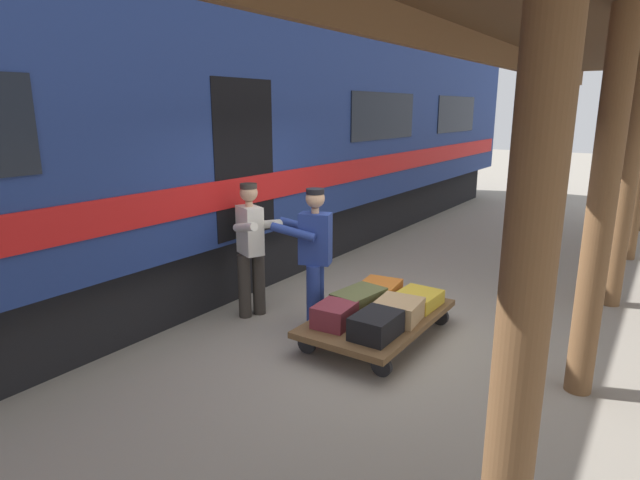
{
  "coord_description": "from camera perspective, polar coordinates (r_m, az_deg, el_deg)",
  "views": [
    {
      "loc": [
        -2.42,
        5.04,
        2.58
      ],
      "look_at": [
        0.76,
        0.33,
        1.15
      ],
      "focal_mm": 29.35,
      "sensor_mm": 36.0,
      "label": 1
    }
  ],
  "objects": [
    {
      "name": "ground_plane",
      "position": [
        6.16,
        7.74,
        -10.78
      ],
      "size": [
        60.0,
        60.0,
        0.0
      ],
      "primitive_type": "plane",
      "color": "gray"
    },
    {
      "name": "luggage_cart",
      "position": [
        6.11,
        6.32,
        -8.49
      ],
      "size": [
        1.14,
        1.93,
        0.29
      ],
      "color": "brown",
      "rests_on": "ground_plane"
    },
    {
      "name": "suitcase_olive_duffel",
      "position": [
        6.16,
        4.25,
        -6.6
      ],
      "size": [
        0.47,
        0.67,
        0.24
      ],
      "primitive_type": "cube",
      "rotation": [
        0.0,
        0.0,
        -0.14
      ],
      "color": "brown",
      "rests_on": "luggage_cart"
    },
    {
      "name": "train_car",
      "position": [
        7.9,
        -16.42,
        9.78
      ],
      "size": [
        3.02,
        21.91,
        4.0
      ],
      "color": "navy",
      "rests_on": "ground_plane"
    },
    {
      "name": "suitcase_orange_carryall",
      "position": [
        6.6,
        6.55,
        -5.39
      ],
      "size": [
        0.51,
        0.55,
        0.2
      ],
      "primitive_type": "cube",
      "rotation": [
        0.0,
        0.0,
        0.13
      ],
      "color": "#CC6B23",
      "rests_on": "luggage_cart"
    },
    {
      "name": "suitcase_black_hardshell",
      "position": [
        5.5,
        6.14,
        -9.23
      ],
      "size": [
        0.4,
        0.55,
        0.25
      ],
      "primitive_type": "cube",
      "rotation": [
        0.0,
        0.0,
        -0.0
      ],
      "color": "black",
      "rests_on": "luggage_cart"
    },
    {
      "name": "porter_by_door",
      "position": [
        6.55,
        -7.52,
        -0.64
      ],
      "size": [
        0.74,
        0.6,
        1.7
      ],
      "color": "#332D28",
      "rests_on": "ground_plane"
    },
    {
      "name": "platform_canopy",
      "position": [
        5.11,
        29.67,
        19.77
      ],
      "size": [
        3.2,
        17.02,
        3.56
      ],
      "color": "brown",
      "rests_on": "ground_plane"
    },
    {
      "name": "suitcase_tan_vintage",
      "position": [
        5.94,
        8.56,
        -7.57
      ],
      "size": [
        0.51,
        0.53,
        0.23
      ],
      "primitive_type": "cube",
      "rotation": [
        0.0,
        0.0,
        0.1
      ],
      "color": "tan",
      "rests_on": "luggage_cart"
    },
    {
      "name": "suitcase_yellow_case",
      "position": [
        6.41,
        10.62,
        -6.34
      ],
      "size": [
        0.47,
        0.56,
        0.16
      ],
      "primitive_type": "cube",
      "rotation": [
        0.0,
        0.0,
        -0.02
      ],
      "color": "gold",
      "rests_on": "luggage_cart"
    },
    {
      "name": "porter_in_overalls",
      "position": [
        6.11,
        -0.7,
        -1.6
      ],
      "size": [
        0.73,
        0.58,
        1.7
      ],
      "color": "navy",
      "rests_on": "ground_plane"
    },
    {
      "name": "suitcase_burgundy_valise",
      "position": [
        5.74,
        1.59,
        -8.17
      ],
      "size": [
        0.41,
        0.47,
        0.24
      ],
      "primitive_type": "cube",
      "rotation": [
        0.0,
        0.0,
        0.08
      ],
      "color": "maroon",
      "rests_on": "luggage_cart"
    }
  ]
}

